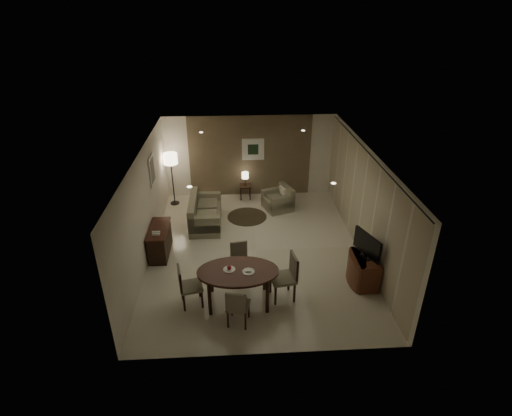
{
  "coord_description": "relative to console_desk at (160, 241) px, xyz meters",
  "views": [
    {
      "loc": [
        -0.54,
        -8.84,
        5.84
      ],
      "look_at": [
        0.0,
        0.2,
        1.15
      ],
      "focal_mm": 28.0,
      "sensor_mm": 36.0,
      "label": 1
    }
  ],
  "objects": [
    {
      "name": "plate_a",
      "position": [
        1.8,
        -1.95,
        0.44
      ],
      "size": [
        0.26,
        0.26,
        0.02
      ],
      "primitive_type": "cylinder",
      "color": "white",
      "rests_on": "dining_table"
    },
    {
      "name": "table_lamp",
      "position": [
        2.31,
        3.15,
        0.35
      ],
      "size": [
        0.22,
        0.22,
        0.5
      ],
      "primitive_type": null,
      "color": "#FFEAC1",
      "rests_on": "side_table"
    },
    {
      "name": "sofa",
      "position": [
        1.09,
        1.51,
        0.04
      ],
      "size": [
        1.76,
        0.88,
        0.83
      ],
      "primitive_type": null,
      "rotation": [
        0.0,
        0.0,
        1.58
      ],
      "color": "gray",
      "rests_on": "floor"
    },
    {
      "name": "telephone",
      "position": [
        0.0,
        -0.3,
        0.43
      ],
      "size": [
        0.2,
        0.14,
        0.09
      ],
      "primitive_type": null,
      "color": "white",
      "rests_on": "console_desk"
    },
    {
      "name": "art_back_canvas",
      "position": [
        2.59,
        3.44,
        1.23
      ],
      "size": [
        0.34,
        0.01,
        0.34
      ],
      "primitive_type": "cube",
      "color": "black",
      "rests_on": "wall_back"
    },
    {
      "name": "floor_lamp",
      "position": [
        0.01,
        2.9,
        0.48
      ],
      "size": [
        0.43,
        0.43,
        1.71
      ],
      "primitive_type": null,
      "color": "#FFE5B7",
      "rests_on": "floor"
    },
    {
      "name": "plate_b",
      "position": [
        2.2,
        -2.05,
        0.44
      ],
      "size": [
        0.26,
        0.26,
        0.02
      ],
      "primitive_type": "cylinder",
      "color": "white",
      "rests_on": "dining_table"
    },
    {
      "name": "chair_right",
      "position": [
        2.94,
        -1.91,
        0.15
      ],
      "size": [
        0.59,
        0.59,
        1.06
      ],
      "primitive_type": null,
      "rotation": [
        0.0,
        0.0,
        -1.41
      ],
      "color": "gray",
      "rests_on": "floor"
    },
    {
      "name": "curtain_rod",
      "position": [
        5.17,
        0.0,
        2.27
      ],
      "size": [
        0.03,
        6.8,
        0.03
      ],
      "primitive_type": "cylinder",
      "rotation": [
        1.57,
        0.0,
        0.0
      ],
      "color": "black",
      "rests_on": "wall_right"
    },
    {
      "name": "round_rug",
      "position": [
        2.31,
        1.85,
        -0.37
      ],
      "size": [
        1.2,
        1.2,
        0.01
      ],
      "primitive_type": "cylinder",
      "color": "#423824",
      "rests_on": "floor"
    },
    {
      "name": "art_left_frame",
      "position": [
        -0.23,
        1.2,
        1.48
      ],
      "size": [
        0.03,
        0.6,
        0.8
      ],
      "primitive_type": "cube",
      "color": "silver",
      "rests_on": "wall_left"
    },
    {
      "name": "chair_near",
      "position": [
        1.96,
        -2.64,
        0.07
      ],
      "size": [
        0.52,
        0.52,
        0.89
      ],
      "primitive_type": null,
      "rotation": [
        0.0,
        0.0,
        2.91
      ],
      "color": "gray",
      "rests_on": "floor"
    },
    {
      "name": "napkin",
      "position": [
        2.2,
        -2.05,
        0.47
      ],
      "size": [
        0.12,
        0.08,
        0.03
      ],
      "primitive_type": "cube",
      "color": "white",
      "rests_on": "plate_b"
    },
    {
      "name": "console_desk",
      "position": [
        0.0,
        0.0,
        0.0
      ],
      "size": [
        0.48,
        1.2,
        0.75
      ],
      "primitive_type": null,
      "color": "#442016",
      "rests_on": "floor"
    },
    {
      "name": "fruit_apple",
      "position": [
        1.8,
        -1.95,
        0.5
      ],
      "size": [
        0.09,
        0.09,
        0.09
      ],
      "primitive_type": "sphere",
      "color": "red",
      "rests_on": "plate_a"
    },
    {
      "name": "downlight_nl",
      "position": [
        1.09,
        -1.8,
        2.31
      ],
      "size": [
        0.1,
        0.1,
        0.01
      ],
      "primitive_type": "cylinder",
      "color": "white",
      "rests_on": "ceiling"
    },
    {
      "name": "taupe_accent",
      "position": [
        2.49,
        3.48,
        0.98
      ],
      "size": [
        3.96,
        0.03,
        2.7
      ],
      "primitive_type": "cube",
      "color": "brown",
      "rests_on": "wall_back"
    },
    {
      "name": "chair_left",
      "position": [
        0.98,
        -2.01,
        0.1
      ],
      "size": [
        0.55,
        0.55,
        0.95
      ],
      "primitive_type": null,
      "rotation": [
        0.0,
        0.0,
        1.79
      ],
      "color": "gray",
      "rests_on": "floor"
    },
    {
      "name": "art_back_frame",
      "position": [
        2.59,
        3.46,
        1.23
      ],
      "size": [
        0.72,
        0.03,
        0.72
      ],
      "primitive_type": "cube",
      "color": "silver",
      "rests_on": "wall_back"
    },
    {
      "name": "side_table",
      "position": [
        2.31,
        3.15,
        -0.14
      ],
      "size": [
        0.37,
        0.37,
        0.48
      ],
      "primitive_type": null,
      "color": "black",
      "rests_on": "floor"
    },
    {
      "name": "armchair",
      "position": [
        3.3,
        2.32,
        -0.01
      ],
      "size": [
        1.02,
        1.05,
        0.74
      ],
      "primitive_type": null,
      "rotation": [
        0.0,
        0.0,
        -1.22
      ],
      "color": "gray",
      "rests_on": "floor"
    },
    {
      "name": "flat_tv",
      "position": [
        4.87,
        -1.5,
        0.65
      ],
      "size": [
        0.36,
        0.85,
        0.6
      ],
      "primitive_type": null,
      "rotation": [
        0.0,
        0.0,
        0.35
      ],
      "color": "black",
      "rests_on": "tv_cabinet"
    },
    {
      "name": "dining_table",
      "position": [
        1.98,
        -2.0,
        0.03
      ],
      "size": [
        1.73,
        1.08,
        0.81
      ],
      "primitive_type": null,
      "color": "#442016",
      "rests_on": "floor"
    },
    {
      "name": "downlight_nr",
      "position": [
        3.89,
        -1.8,
        2.31
      ],
      "size": [
        0.1,
        0.1,
        0.01
      ],
      "primitive_type": "cylinder",
      "color": "white",
      "rests_on": "ceiling"
    },
    {
      "name": "downlight_fl",
      "position": [
        1.09,
        1.8,
        2.31
      ],
      "size": [
        0.1,
        0.1,
        0.01
      ],
      "primitive_type": "cylinder",
      "color": "white",
      "rests_on": "ceiling"
    },
    {
      "name": "chair_far",
      "position": [
        2.05,
        -1.14,
        0.06
      ],
      "size": [
        0.49,
        0.49,
        0.87
      ],
      "primitive_type": null,
      "rotation": [
        0.0,
        0.0,
        0.17
      ],
      "color": "gray",
      "rests_on": "floor"
    },
    {
      "name": "art_left_canvas",
      "position": [
        -0.21,
        1.2,
        1.48
      ],
      "size": [
        0.01,
        0.46,
        0.64
      ],
      "primitive_type": "cube",
      "color": "gray",
      "rests_on": "wall_left"
    },
    {
      "name": "curtain_wall",
      "position": [
        5.17,
        0.0,
        0.95
      ],
      "size": [
        0.08,
        6.7,
        2.58
      ],
      "primitive_type": null,
      "color": "beige",
      "rests_on": "wall_right"
    },
    {
      "name": "downlight_fr",
      "position": [
        3.89,
        1.8,
        2.31
      ],
      "size": [
        0.1,
        0.1,
        0.01
      ],
      "primitive_type": "cylinder",
      "color": "white",
      "rests_on": "ceiling"
    },
    {
      "name": "tv_cabinet",
      "position": [
        4.89,
        -1.5,
        -0.03
      ],
      "size": [
        0.48,
        0.9,
        0.7
      ],
      "primitive_type": null,
      "color": "brown",
      "rests_on": "floor"
    },
    {
      "name": "room_shell",
      "position": [
        2.49,
        0.4,
        0.98
      ],
      "size": [
        5.5,
        7.0,
        2.7
      ],
      "color": "beige",
      "rests_on": "ground"
    }
  ]
}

